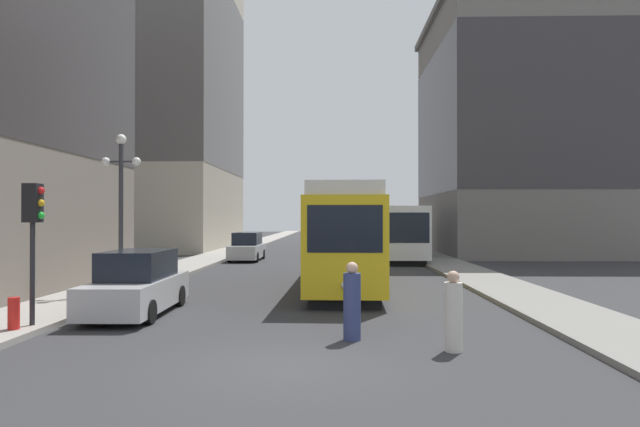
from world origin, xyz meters
TOP-DOWN VIEW (x-y plane):
  - ground_plane at (0.00, 0.00)m, footprint 200.00×200.00m
  - sidewalk_left at (-7.42, 40.00)m, footprint 2.71×120.00m
  - sidewalk_right at (7.42, 40.00)m, footprint 2.71×120.00m
  - streetcar at (1.35, 11.85)m, footprint 2.91×12.21m
  - transit_bus at (5.08, 26.74)m, footprint 2.61×12.25m
  - parked_car_left_near at (-4.76, 5.42)m, footprint 1.95×4.77m
  - parked_car_left_mid at (-4.76, 25.20)m, footprint 1.92×4.68m
  - pedestrian_crossing_near at (1.30, 2.23)m, footprint 0.40×0.40m
  - pedestrian_crossing_far at (3.36, 1.22)m, footprint 0.37×0.37m
  - traffic_light_near_left at (-6.44, 2.99)m, footprint 0.47×0.36m
  - lamp_post_left_near at (-6.66, 9.02)m, footprint 1.41×0.36m
  - fire_hydrant at (-6.61, 2.47)m, footprint 0.26×0.26m
  - building_left_corner at (-13.88, 38.78)m, footprint 10.82×18.27m
  - building_right_corner at (15.59, 33.16)m, footprint 14.24×16.81m

SIDE VIEW (x-z plane):
  - ground_plane at x=0.00m, z-range 0.00..0.00m
  - sidewalk_left at x=-7.42m, z-range 0.00..0.15m
  - sidewalk_right at x=7.42m, z-range 0.00..0.15m
  - fire_hydrant at x=-6.61m, z-range 0.15..0.90m
  - pedestrian_crossing_far at x=3.36m, z-range -0.06..1.61m
  - pedestrian_crossing_near at x=1.30m, z-range -0.06..1.70m
  - parked_car_left_mid at x=-4.76m, z-range -0.07..1.75m
  - parked_car_left_near at x=-4.76m, z-range -0.07..1.75m
  - transit_bus at x=5.08m, z-range 0.22..3.67m
  - streetcar at x=1.35m, z-range 0.16..4.05m
  - traffic_light_near_left at x=-6.44m, z-range 1.07..4.53m
  - lamp_post_left_near at x=-6.66m, z-range 1.02..6.60m
  - building_right_corner at x=15.59m, z-range 0.26..19.17m
  - building_left_corner at x=-13.88m, z-range 0.44..28.78m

